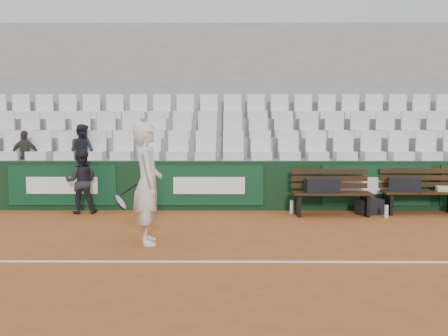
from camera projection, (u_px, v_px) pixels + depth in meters
ground at (214, 262)px, 6.39m from camera, size 80.00×80.00×0.00m
court_baseline at (214, 262)px, 6.38m from camera, size 18.00×0.06×0.01m
back_barrier at (222, 185)px, 10.32m from camera, size 18.00×0.34×1.00m
grandstand_tier_front at (220, 182)px, 10.95m from camera, size 18.00×0.95×1.00m
grandstand_tier_mid at (220, 168)px, 11.88m from camera, size 18.00×0.95×1.45m
grandstand_tier_back at (221, 156)px, 12.80m from camera, size 18.00×0.95×1.90m
grandstand_rear_wall at (221, 108)px, 13.32m from camera, size 18.00×0.30×4.40m
seat_row_front at (219, 145)px, 10.70m from camera, size 11.90×0.44×0.63m
seat_row_mid at (220, 124)px, 11.61m from camera, size 11.90×0.44×0.63m
seat_row_back at (221, 106)px, 12.52m from camera, size 11.90×0.44×0.63m
bench_left at (331, 204)px, 9.66m from camera, size 1.50×0.56×0.45m
bench_right at (421, 202)px, 9.82m from camera, size 1.50×0.56×0.45m
sports_bag_left at (322, 185)px, 9.58m from camera, size 0.66×0.32×0.27m
sports_bag_right at (405, 184)px, 9.76m from camera, size 0.65×0.45×0.27m
towel at (446, 189)px, 9.78m from camera, size 0.38×0.31×0.09m
sports_bag_ground at (369, 207)px, 9.77m from camera, size 0.56×0.46×0.30m
water_bottle_near at (292, 207)px, 9.84m from camera, size 0.07×0.07×0.27m
water_bottle_far at (386, 212)px, 9.36m from camera, size 0.07×0.07×0.25m
tennis_player at (147, 183)px, 7.31m from camera, size 0.78×0.73×1.79m
ball_kid at (81, 182)px, 9.84m from camera, size 0.68×0.56×1.26m
spectator_b at (25, 135)px, 10.76m from camera, size 0.63×0.27×1.08m
spectator_c at (82, 131)px, 10.75m from camera, size 0.72×0.65×1.22m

